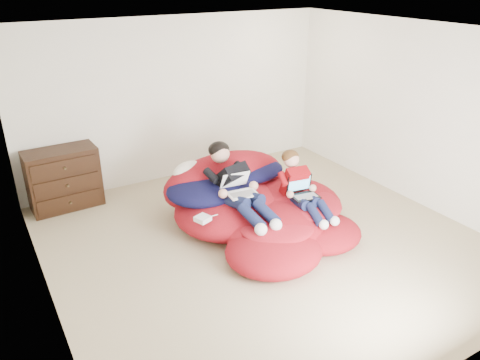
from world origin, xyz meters
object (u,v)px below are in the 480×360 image
object	(u,v)px
older_boy	(234,181)
laptop_black	(302,191)
younger_boy	(301,184)
laptop_white	(239,188)
dresser	(64,179)
beanbag_pile	(257,206)

from	to	relation	value
older_boy	laptop_black	bearing A→B (deg)	-32.91
laptop_black	older_boy	bearing A→B (deg)	147.09
younger_boy	laptop_white	distance (m)	0.78
younger_boy	dresser	bearing A→B (deg)	138.26
older_boy	laptop_black	world-z (taller)	older_boy
older_boy	younger_boy	distance (m)	0.84
older_boy	laptop_black	size ratio (longest dim) A/B	3.74
dresser	younger_boy	world-z (taller)	younger_boy
dresser	beanbag_pile	xyz separation A→B (m)	(2.05, -1.82, -0.16)
beanbag_pile	younger_boy	size ratio (longest dim) A/B	2.45
dresser	younger_boy	size ratio (longest dim) A/B	0.98
older_boy	beanbag_pile	bearing A→B (deg)	-8.79
beanbag_pile	older_boy	world-z (taller)	older_boy
older_boy	younger_boy	xyz separation A→B (m)	(0.72, -0.42, -0.05)
laptop_black	dresser	bearing A→B (deg)	137.68
dresser	laptop_black	bearing A→B (deg)	-42.32
dresser	younger_boy	xyz separation A→B (m)	(2.45, -2.19, 0.20)
older_boy	younger_boy	size ratio (longest dim) A/B	1.40
laptop_black	younger_boy	bearing A→B (deg)	90.00
dresser	laptop_white	world-z (taller)	dresser
beanbag_pile	laptop_black	distance (m)	0.65
laptop_white	laptop_black	size ratio (longest dim) A/B	1.13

